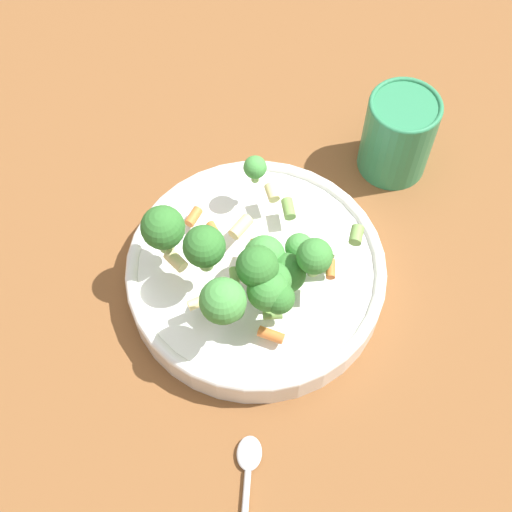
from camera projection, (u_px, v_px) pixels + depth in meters
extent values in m
plane|color=brown|center=(256.00, 282.00, 0.83)|extent=(3.00, 3.00, 0.00)
cylinder|color=white|center=(256.00, 275.00, 0.81)|extent=(0.29, 0.29, 0.04)
torus|color=white|center=(256.00, 267.00, 0.79)|extent=(0.29, 0.29, 0.01)
cylinder|color=#8CB766|center=(264.00, 270.00, 0.77)|extent=(0.02, 0.02, 0.02)
sphere|color=#479342|center=(264.00, 256.00, 0.74)|extent=(0.04, 0.04, 0.04)
cylinder|color=#8CB766|center=(268.00, 301.00, 0.73)|extent=(0.02, 0.02, 0.01)
sphere|color=#3D8438|center=(268.00, 290.00, 0.70)|extent=(0.04, 0.04, 0.04)
cylinder|color=#8CB766|center=(232.00, 316.00, 0.74)|extent=(0.01, 0.01, 0.01)
sphere|color=#33722D|center=(231.00, 308.00, 0.72)|extent=(0.03, 0.03, 0.03)
cylinder|color=#8CB766|center=(257.00, 279.00, 0.72)|extent=(0.02, 0.02, 0.02)
sphere|color=#33722D|center=(257.00, 267.00, 0.70)|extent=(0.04, 0.04, 0.04)
cylinder|color=#8CB766|center=(313.00, 268.00, 0.73)|extent=(0.01, 0.01, 0.02)
sphere|color=#3D8438|center=(315.00, 256.00, 0.71)|extent=(0.04, 0.04, 0.04)
cylinder|color=#8CB766|center=(273.00, 292.00, 0.74)|extent=(0.01, 0.01, 0.02)
sphere|color=#3D8438|center=(273.00, 280.00, 0.72)|extent=(0.04, 0.04, 0.04)
cylinder|color=#8CB766|center=(206.00, 260.00, 0.74)|extent=(0.02, 0.02, 0.02)
sphere|color=#33722D|center=(204.00, 246.00, 0.72)|extent=(0.04, 0.04, 0.04)
cylinder|color=#8CB766|center=(262.00, 265.00, 0.76)|extent=(0.01, 0.01, 0.01)
sphere|color=#33722D|center=(262.00, 257.00, 0.74)|extent=(0.03, 0.03, 0.03)
cylinder|color=#8CB766|center=(285.00, 284.00, 0.76)|extent=(0.01, 0.01, 0.01)
sphere|color=#33722D|center=(286.00, 273.00, 0.74)|extent=(0.04, 0.04, 0.04)
cylinder|color=#8CB766|center=(166.00, 243.00, 0.77)|extent=(0.02, 0.02, 0.02)
sphere|color=#33722D|center=(163.00, 228.00, 0.74)|extent=(0.05, 0.05, 0.05)
cylinder|color=#8CB766|center=(255.00, 177.00, 0.80)|extent=(0.01, 0.01, 0.01)
sphere|color=#479342|center=(255.00, 167.00, 0.78)|extent=(0.03, 0.03, 0.03)
cylinder|color=#8CB766|center=(278.00, 307.00, 0.72)|extent=(0.01, 0.01, 0.01)
sphere|color=#33722D|center=(279.00, 298.00, 0.70)|extent=(0.03, 0.03, 0.03)
cylinder|color=#8CB766|center=(298.00, 257.00, 0.78)|extent=(0.01, 0.01, 0.02)
sphere|color=#479342|center=(299.00, 247.00, 0.76)|extent=(0.03, 0.03, 0.03)
cylinder|color=#8CB766|center=(224.00, 314.00, 0.70)|extent=(0.02, 0.02, 0.02)
sphere|color=#479342|center=(223.00, 301.00, 0.68)|extent=(0.05, 0.05, 0.05)
cylinder|color=beige|center=(176.00, 260.00, 0.76)|extent=(0.03, 0.02, 0.01)
cylinder|color=#729E4C|center=(288.00, 209.00, 0.80)|extent=(0.03, 0.03, 0.01)
cylinder|color=#729E4C|center=(236.00, 280.00, 0.76)|extent=(0.03, 0.03, 0.01)
cylinder|color=orange|center=(271.00, 335.00, 0.74)|extent=(0.03, 0.02, 0.01)
cylinder|color=orange|center=(252.00, 248.00, 0.77)|extent=(0.02, 0.03, 0.01)
cylinder|color=orange|center=(194.00, 216.00, 0.81)|extent=(0.02, 0.02, 0.01)
cylinder|color=#729E4C|center=(323.00, 269.00, 0.77)|extent=(0.02, 0.02, 0.01)
cylinder|color=beige|center=(201.00, 301.00, 0.74)|extent=(0.02, 0.03, 0.01)
cylinder|color=beige|center=(272.00, 193.00, 0.80)|extent=(0.02, 0.02, 0.01)
cylinder|color=#729E4C|center=(356.00, 235.00, 0.75)|extent=(0.02, 0.02, 0.01)
cylinder|color=orange|center=(331.00, 269.00, 0.73)|extent=(0.02, 0.02, 0.01)
cylinder|color=#729E4C|center=(324.00, 252.00, 0.78)|extent=(0.02, 0.01, 0.01)
cylinder|color=#729E4C|center=(273.00, 315.00, 0.75)|extent=(0.02, 0.02, 0.01)
cylinder|color=orange|center=(215.00, 232.00, 0.78)|extent=(0.03, 0.02, 0.01)
cylinder|color=beige|center=(241.00, 227.00, 0.78)|extent=(0.02, 0.03, 0.01)
cylinder|color=#2D7F51|center=(398.00, 136.00, 0.86)|extent=(0.09, 0.09, 0.11)
torus|color=#2D7F51|center=(406.00, 105.00, 0.82)|extent=(0.09, 0.09, 0.01)
ellipsoid|color=silver|center=(249.00, 453.00, 0.72)|extent=(0.04, 0.04, 0.01)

